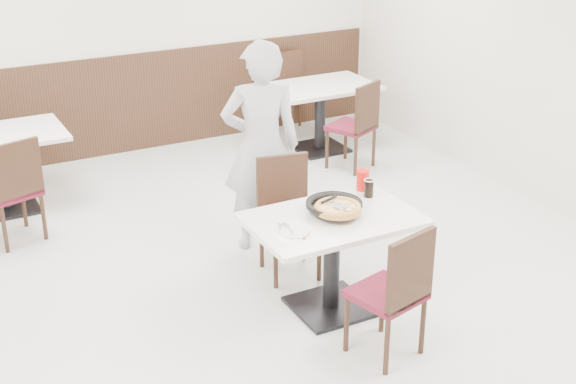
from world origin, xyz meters
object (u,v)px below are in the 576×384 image
chair_far (290,220)px  bg_chair_right_near (351,125)px  bg_chair_left_near (10,189)px  pizza (338,209)px  chair_near (386,291)px  bg_table_left (2,172)px  bg_table_right (320,118)px  main_table (332,264)px  red_cup (363,180)px  pizza_pan (334,208)px  diner_person (261,147)px  bg_chair_right_far (296,94)px  side_plate (294,232)px  cola_glass (369,189)px

chair_far → bg_chair_right_near: bearing=-124.7°
bg_chair_left_near → pizza: bearing=-67.2°
chair_near → bg_table_left: size_ratio=0.79×
chair_far → bg_table_left: (-1.78, 2.37, -0.10)m
pizza → bg_chair_left_near: 2.98m
pizza → bg_table_right: (1.61, 3.03, -0.44)m
main_table → bg_table_right: 3.43m
main_table → bg_chair_right_near: 2.90m
bg_chair_left_near → red_cup: bearing=-57.0°
main_table → bg_chair_right_near: bearing=55.2°
chair_near → pizza_pan: (0.01, 0.70, 0.32)m
diner_person → bg_chair_left_near: size_ratio=1.89×
red_cup → main_table: bearing=-145.2°
pizza_pan → bg_chair_right_far: bg_chair_right_far is taller
red_cup → bg_chair_left_near: (-2.29, 1.96, -0.35)m
bg_chair_left_near → bg_chair_right_near: bearing=-14.8°
chair_far → red_cup: bearing=156.3°
main_table → bg_chair_left_near: size_ratio=1.26×
side_plate → bg_chair_right_far: (2.05, 3.75, -0.28)m
bg_table_left → bg_chair_left_near: (-0.04, -0.70, 0.10)m
side_plate → bg_chair_right_near: 3.22m
side_plate → diner_person: size_ratio=0.11×
cola_glass → diner_person: diner_person is taller
pizza → bg_table_left: bearing=121.5°
main_table → side_plate: size_ratio=6.13×
pizza_pan → diner_person: (-0.03, 1.12, 0.10)m
chair_near → diner_person: 1.87m
chair_far → main_table: bearing=100.2°
pizza → cola_glass: 0.44m
pizza → pizza_pan: bearing=81.8°
bg_chair_left_near → bg_chair_right_far: 3.78m
cola_glass → bg_chair_left_near: 3.10m
pizza → bg_table_left: pizza is taller
bg_table_left → bg_chair_right_far: bearing=10.8°
main_table → bg_table_left: (-1.80, 2.98, 0.00)m
cola_glass → diner_person: size_ratio=0.07×
pizza → bg_chair_right_near: size_ratio=0.36×
bg_chair_right_near → pizza: bearing=-149.1°
chair_near → cola_glass: 0.98m
cola_glass → bg_table_right: size_ratio=0.11×
main_table → diner_person: bearing=89.3°
chair_near → pizza: 0.72m
bg_chair_right_near → chair_far: bearing=-158.4°
main_table → bg_chair_left_near: (-1.84, 2.28, 0.10)m
main_table → diner_person: diner_person is taller
bg_table_right → main_table: bearing=-118.6°
cola_glass → bg_chair_left_near: size_ratio=0.14×
red_cup → bg_table_left: 3.52m
pizza → red_cup: size_ratio=2.13×
side_plate → bg_chair_right_far: bearing=61.3°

